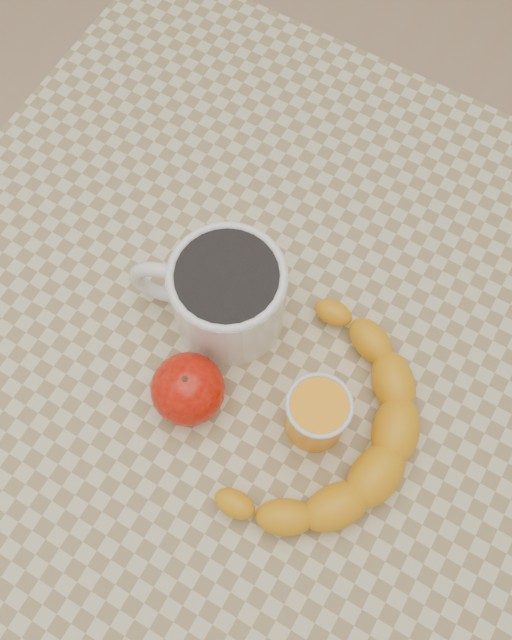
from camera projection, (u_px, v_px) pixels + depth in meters
The scene contains 6 objects.
ground at pixel (256, 459), 1.47m from camera, with size 3.00×3.00×0.00m, color tan.
table at pixel (256, 353), 0.85m from camera, with size 0.80×0.80×0.75m.
coffee_mug at pixel (225, 293), 0.73m from camera, with size 0.18×0.15×0.10m.
orange_juice_glass at pixel (317, 414), 0.70m from camera, with size 0.06×0.06×0.08m.
apple at pixel (188, 389), 0.71m from camera, with size 0.09×0.09×0.07m.
banana at pixel (325, 429), 0.71m from camera, with size 0.24×0.32×0.05m, color orange, non-canonical shape.
Camera 1 is at (0.14, -0.24, 1.47)m, focal length 40.00 mm.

